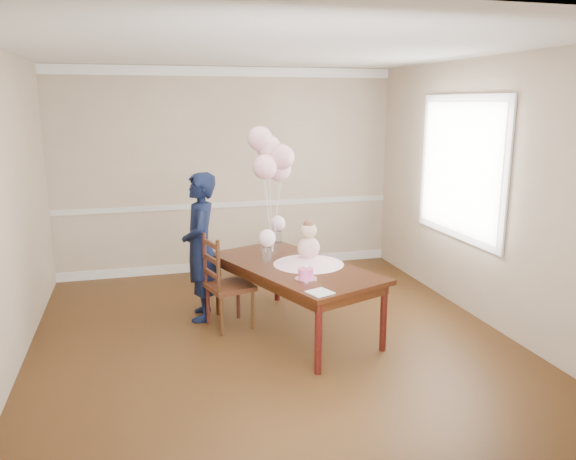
{
  "coord_description": "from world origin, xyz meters",
  "views": [
    {
      "loc": [
        -1.18,
        -4.88,
        2.25
      ],
      "look_at": [
        0.19,
        0.18,
        1.05
      ],
      "focal_mm": 35.0,
      "sensor_mm": 36.0,
      "label": 1
    }
  ],
  "objects_px": {
    "birthday_cake": "(306,273)",
    "dining_chair_seat": "(230,287)",
    "woman": "(200,247)",
    "dining_table_top": "(295,267)"
  },
  "relations": [
    {
      "from": "birthday_cake",
      "to": "dining_chair_seat",
      "type": "distance_m",
      "value": 0.99
    },
    {
      "from": "woman",
      "to": "dining_chair_seat",
      "type": "bearing_deg",
      "value": 44.83
    },
    {
      "from": "birthday_cake",
      "to": "woman",
      "type": "xyz_separation_m",
      "value": [
        -0.82,
        1.06,
        0.03
      ]
    },
    {
      "from": "dining_table_top",
      "to": "dining_chair_seat",
      "type": "distance_m",
      "value": 0.71
    },
    {
      "from": "woman",
      "to": "dining_table_top",
      "type": "bearing_deg",
      "value": 62.05
    },
    {
      "from": "birthday_cake",
      "to": "dining_chair_seat",
      "type": "bearing_deg",
      "value": 128.13
    },
    {
      "from": "dining_chair_seat",
      "to": "woman",
      "type": "height_order",
      "value": "woman"
    },
    {
      "from": "dining_table_top",
      "to": "birthday_cake",
      "type": "bearing_deg",
      "value": -113.96
    },
    {
      "from": "dining_table_top",
      "to": "birthday_cake",
      "type": "distance_m",
      "value": 0.46
    },
    {
      "from": "birthday_cake",
      "to": "dining_chair_seat",
      "type": "relative_size",
      "value": 0.33
    }
  ]
}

